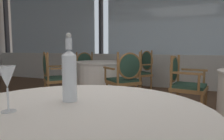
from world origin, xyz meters
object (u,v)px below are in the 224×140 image
Objects in this scene: dining_chair_0_3 at (126,76)px; dining_chair_1_1 at (183,81)px; dining_chair_0_1 at (86,67)px; wine_glass at (7,78)px; water_bottle at (69,74)px; dining_chair_0_2 at (53,74)px; dining_chair_0_0 at (142,69)px.

dining_chair_1_1 is (0.90, -0.09, -0.02)m from dining_chair_0_3.
dining_chair_1_1 is at bearing 10.91° from dining_chair_0_1.
wine_glass is at bearing -95.37° from dining_chair_1_1.
dining_chair_0_1 is at bearing 115.70° from wine_glass.
water_bottle is 0.38× the size of dining_chair_0_2.
dining_chair_0_0 is 1.01× the size of dining_chair_0_3.
water_bottle reaches higher than dining_chair_1_1.
dining_chair_0_1 is 0.96× the size of dining_chair_0_3.
dining_chair_0_2 is at bearing 131.02° from water_bottle.
dining_chair_0_3 is at bearing 97.81° from wine_glass.
wine_glass is 0.21× the size of dining_chair_0_0.
water_bottle is 0.30m from wine_glass.
dining_chair_0_0 is at bearing 131.40° from dining_chair_1_1.
dining_chair_0_2 is at bearing -45.14° from dining_chair_0_1.
dining_chair_0_1 is at bearing 0.00° from dining_chair_0_3.
wine_glass is (-0.14, -0.26, 0.00)m from water_bottle.
water_bottle reaches higher than dining_chair_0_2.
wine_glass is 3.01m from dining_chair_0_2.
wine_glass is at bearing -103.54° from dining_chair_0_2.
dining_chair_0_3 is 0.91m from dining_chair_1_1.
dining_chair_0_2 is at bearing 45.08° from dining_chair_0_3.
dining_chair_0_1 is at bearing 157.52° from dining_chair_1_1.
dining_chair_1_1 is at bearing -48.82° from dining_chair_0_2.
dining_chair_0_2 is (0.10, -1.39, 0.01)m from dining_chair_0_1.
dining_chair_0_1 is (-1.84, 3.82, -0.35)m from wine_glass.
wine_glass is at bearing -118.25° from water_bottle.
dining_chair_0_0 is 1.98m from dining_chair_0_2.
dining_chair_0_0 is at bearing 99.10° from water_bottle.
dining_chair_0_1 is 2.76m from dining_chair_1_1.
dining_chair_0_0 is 1.05× the size of dining_chair_0_1.
water_bottle is 2.89m from dining_chair_0_2.
dining_chair_0_3 reaches higher than wine_glass.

